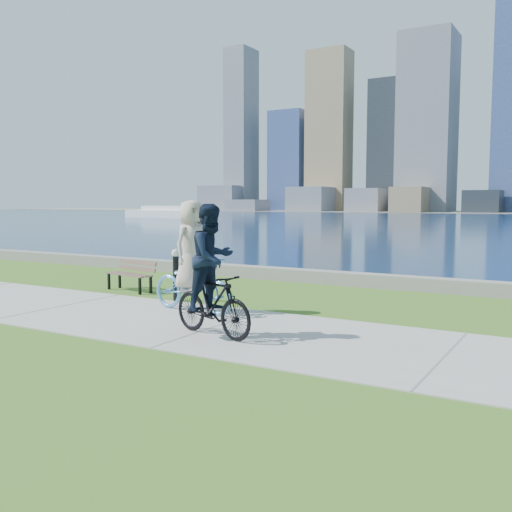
{
  "coord_description": "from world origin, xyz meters",
  "views": [
    {
      "loc": [
        5.73,
        -8.32,
        2.24
      ],
      "look_at": [
        -0.41,
        2.16,
        1.1
      ],
      "focal_mm": 40.0,
      "sensor_mm": 36.0,
      "label": 1
    }
  ],
  "objects_px": {
    "bollard_lamp": "(176,271)",
    "cyclist_man": "(212,281)",
    "park_bench": "(132,273)",
    "cyclist_woman": "(192,271)"
  },
  "relations": [
    {
      "from": "bollard_lamp",
      "to": "cyclist_man",
      "type": "bearing_deg",
      "value": -42.31
    },
    {
      "from": "park_bench",
      "to": "cyclist_woman",
      "type": "distance_m",
      "value": 3.46
    },
    {
      "from": "cyclist_woman",
      "to": "park_bench",
      "type": "bearing_deg",
      "value": 71.12
    },
    {
      "from": "cyclist_man",
      "to": "park_bench",
      "type": "bearing_deg",
      "value": 69.62
    },
    {
      "from": "park_bench",
      "to": "cyclist_woman",
      "type": "relative_size",
      "value": 0.68
    },
    {
      "from": "park_bench",
      "to": "bollard_lamp",
      "type": "xyz_separation_m",
      "value": [
        1.91,
        -0.63,
        0.22
      ]
    },
    {
      "from": "cyclist_man",
      "to": "cyclist_woman",
      "type": "bearing_deg",
      "value": 58.7
    },
    {
      "from": "bollard_lamp",
      "to": "cyclist_man",
      "type": "relative_size",
      "value": 0.54
    },
    {
      "from": "park_bench",
      "to": "bollard_lamp",
      "type": "relative_size",
      "value": 1.29
    },
    {
      "from": "bollard_lamp",
      "to": "cyclist_woman",
      "type": "xyz_separation_m",
      "value": [
        1.16,
        -0.92,
        0.18
      ]
    }
  ]
}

